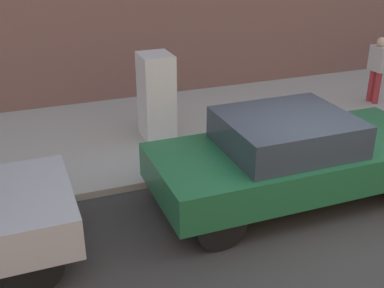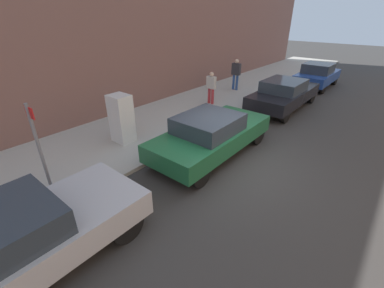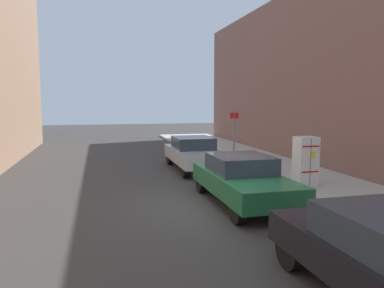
% 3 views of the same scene
% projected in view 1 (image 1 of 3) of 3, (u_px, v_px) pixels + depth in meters
% --- Properties ---
extents(ground_plane, '(80.00, 80.00, 0.00)m').
position_uv_depth(ground_plane, '(314.00, 220.00, 7.11)').
color(ground_plane, '#383533').
extents(sidewalk_slab, '(4.27, 44.00, 0.12)m').
position_uv_depth(sidewalk_slab, '(210.00, 123.00, 10.42)').
color(sidewalk_slab, '#B2ADA0').
rests_on(sidewalk_slab, ground).
extents(discarded_refrigerator, '(0.71, 0.61, 1.66)m').
position_uv_depth(discarded_refrigerator, '(156.00, 96.00, 9.31)').
color(discarded_refrigerator, white).
rests_on(discarded_refrigerator, sidewalk_slab).
extents(manhole_cover, '(0.70, 0.70, 0.02)m').
position_uv_depth(manhole_cover, '(279.00, 124.00, 10.23)').
color(manhole_cover, '#47443F').
rests_on(manhole_cover, sidewalk_slab).
extents(pedestrian_standing_near, '(0.45, 0.22, 1.55)m').
position_uv_depth(pedestrian_standing_near, '(377.00, 66.00, 11.13)').
color(pedestrian_standing_near, '#B73338').
rests_on(pedestrian_standing_near, sidewalk_slab).
extents(parked_sedan_green, '(1.87, 4.53, 1.41)m').
position_uv_depth(parked_sedan_green, '(294.00, 155.00, 7.43)').
color(parked_sedan_green, '#1E6038').
rests_on(parked_sedan_green, ground).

